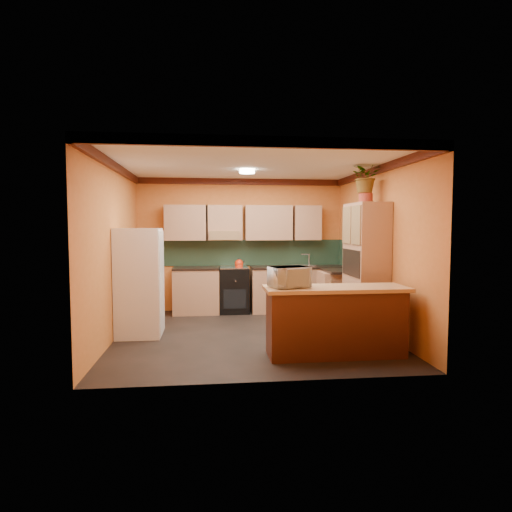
# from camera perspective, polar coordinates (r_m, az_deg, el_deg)

# --- Properties ---
(room_shell) EXTENTS (4.24, 4.24, 2.72)m
(room_shell) POSITION_cam_1_polar(r_m,az_deg,el_deg) (7.03, -0.78, 6.90)
(room_shell) COLOR black
(room_shell) RESTS_ON ground
(base_cabinets_back) EXTENTS (3.65, 0.60, 0.88)m
(base_cabinets_back) POSITION_cam_1_polar(r_m,az_deg,el_deg) (8.68, 1.17, -4.57)
(base_cabinets_back) COLOR tan
(base_cabinets_back) RESTS_ON ground
(countertop_back) EXTENTS (3.65, 0.62, 0.04)m
(countertop_back) POSITION_cam_1_polar(r_m,az_deg,el_deg) (8.62, 1.18, -1.54)
(countertop_back) COLOR black
(countertop_back) RESTS_ON base_cabinets_back
(stove) EXTENTS (0.58, 0.58, 0.91)m
(stove) POSITION_cam_1_polar(r_m,az_deg,el_deg) (8.62, -2.96, -4.53)
(stove) COLOR black
(stove) RESTS_ON ground
(kettle) EXTENTS (0.19, 0.19, 0.18)m
(kettle) POSITION_cam_1_polar(r_m,az_deg,el_deg) (8.51, -2.29, -0.94)
(kettle) COLOR red
(kettle) RESTS_ON stove
(sink) EXTENTS (0.48, 0.40, 0.03)m
(sink) POSITION_cam_1_polar(r_m,az_deg,el_deg) (8.76, 6.21, -1.25)
(sink) COLOR silver
(sink) RESTS_ON countertop_back
(base_cabinets_right) EXTENTS (0.60, 0.80, 0.88)m
(base_cabinets_right) POSITION_cam_1_polar(r_m,az_deg,el_deg) (8.18, 11.30, -5.17)
(base_cabinets_right) COLOR tan
(base_cabinets_right) RESTS_ON ground
(countertop_right) EXTENTS (0.62, 0.80, 0.04)m
(countertop_right) POSITION_cam_1_polar(r_m,az_deg,el_deg) (8.12, 11.34, -1.97)
(countertop_right) COLOR black
(countertop_right) RESTS_ON base_cabinets_right
(fridge) EXTENTS (0.68, 0.66, 1.70)m
(fridge) POSITION_cam_1_polar(r_m,az_deg,el_deg) (6.98, -15.30, -3.41)
(fridge) COLOR white
(fridge) RESTS_ON ground
(pantry) EXTENTS (0.48, 0.90, 2.10)m
(pantry) POSITION_cam_1_polar(r_m,az_deg,el_deg) (7.09, 14.41, -1.65)
(pantry) COLOR tan
(pantry) RESTS_ON ground
(fern_pot) EXTENTS (0.22, 0.22, 0.16)m
(fern_pot) POSITION_cam_1_polar(r_m,az_deg,el_deg) (7.12, 14.43, 7.47)
(fern_pot) COLOR #A03726
(fern_pot) RESTS_ON pantry
(fern) EXTENTS (0.49, 0.42, 0.53)m
(fern) POSITION_cam_1_polar(r_m,az_deg,el_deg) (7.15, 14.48, 10.25)
(fern) COLOR tan
(fern) RESTS_ON fern_pot
(breakfast_bar) EXTENTS (1.80, 0.55, 0.88)m
(breakfast_bar) POSITION_cam_1_polar(r_m,az_deg,el_deg) (5.88, 10.53, -8.77)
(breakfast_bar) COLOR #511F12
(breakfast_bar) RESTS_ON ground
(bar_top) EXTENTS (1.90, 0.65, 0.05)m
(bar_top) POSITION_cam_1_polar(r_m,az_deg,el_deg) (5.79, 10.59, -4.28)
(bar_top) COLOR tan
(bar_top) RESTS_ON breakfast_bar
(microwave) EXTENTS (0.57, 0.47, 0.27)m
(microwave) POSITION_cam_1_polar(r_m,az_deg,el_deg) (5.62, 4.44, -2.82)
(microwave) COLOR white
(microwave) RESTS_ON bar_top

